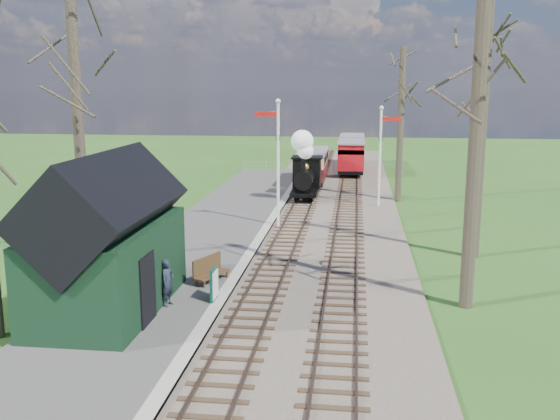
{
  "coord_description": "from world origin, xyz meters",
  "views": [
    {
      "loc": [
        2.96,
        -13.2,
        6.88
      ],
      "look_at": [
        -0.21,
        12.71,
        1.6
      ],
      "focal_mm": 40.0,
      "sensor_mm": 36.0,
      "label": 1
    }
  ],
  "objects": [
    {
      "name": "red_carriage_b",
      "position": [
        2.6,
        40.03,
        1.47
      ],
      "size": [
        2.02,
        5.0,
        2.13
      ],
      "color": "black",
      "rests_on": "ground"
    },
    {
      "name": "semaphore_far",
      "position": [
        4.37,
        22.0,
        3.35
      ],
      "size": [
        1.22,
        0.24,
        5.72
      ],
      "color": "silver",
      "rests_on": "ground"
    },
    {
      "name": "person",
      "position": [
        -2.66,
        4.47,
        0.93
      ],
      "size": [
        0.48,
        0.61,
        1.47
      ],
      "primitive_type": "imported",
      "rotation": [
        0.0,
        0.0,
        1.31
      ],
      "color": "#1A2230",
      "rests_on": "platform"
    },
    {
      "name": "red_carriage_a",
      "position": [
        2.6,
        34.53,
        1.47
      ],
      "size": [
        2.02,
        5.0,
        2.13
      ],
      "color": "black",
      "rests_on": "ground"
    },
    {
      "name": "ground",
      "position": [
        0.0,
        0.0,
        0.0
      ],
      "size": [
        140.0,
        140.0,
        0.0
      ],
      "primitive_type": "plane",
      "color": "#29581B",
      "rests_on": "ground"
    },
    {
      "name": "track_near",
      "position": [
        0.0,
        22.0,
        0.1
      ],
      "size": [
        1.6,
        60.0,
        0.15
      ],
      "color": "brown",
      "rests_on": "ground"
    },
    {
      "name": "sign_board",
      "position": [
        -1.36,
        5.1,
        0.73
      ],
      "size": [
        0.12,
        0.72,
        1.05
      ],
      "color": "#0D3F30",
      "rests_on": "platform"
    },
    {
      "name": "bare_trees",
      "position": [
        1.33,
        10.1,
        5.21
      ],
      "size": [
        15.51,
        22.39,
        12.0
      ],
      "color": "#382D23",
      "rests_on": "ground"
    },
    {
      "name": "locomotive",
      "position": [
        -0.01,
        23.54,
        1.93
      ],
      "size": [
        1.66,
        3.86,
        4.14
      ],
      "color": "black",
      "rests_on": "ground"
    },
    {
      "name": "coach",
      "position": [
        0.0,
        29.6,
        1.41
      ],
      "size": [
        1.93,
        6.62,
        2.03
      ],
      "color": "black",
      "rests_on": "ground"
    },
    {
      "name": "ballast_bed",
      "position": [
        1.3,
        22.0,
        0.05
      ],
      "size": [
        8.0,
        60.0,
        0.1
      ],
      "primitive_type": "cube",
      "color": "brown",
      "rests_on": "ground"
    },
    {
      "name": "bench",
      "position": [
        -1.96,
        6.96,
        0.61
      ],
      "size": [
        1.03,
        1.59,
        0.88
      ],
      "color": "#412D17",
      "rests_on": "platform"
    },
    {
      "name": "platform",
      "position": [
        -3.5,
        14.0,
        0.1
      ],
      "size": [
        5.0,
        44.0,
        0.2
      ],
      "primitive_type": "cube",
      "color": "#474442",
      "rests_on": "ground"
    },
    {
      "name": "semaphore_near",
      "position": [
        -0.77,
        16.0,
        3.62
      ],
      "size": [
        1.22,
        0.24,
        6.22
      ],
      "color": "silver",
      "rests_on": "ground"
    },
    {
      "name": "track_far",
      "position": [
        2.6,
        22.0,
        0.1
      ],
      "size": [
        1.6,
        60.0,
        0.15
      ],
      "color": "brown",
      "rests_on": "ground"
    },
    {
      "name": "coping_strip",
      "position": [
        -1.2,
        14.0,
        0.1
      ],
      "size": [
        0.4,
        44.0,
        0.21
      ],
      "primitive_type": "cube",
      "color": "#B2AD9E",
      "rests_on": "ground"
    },
    {
      "name": "station_shed",
      "position": [
        -4.3,
        4.0,
        2.27
      ],
      "size": [
        3.25,
        6.3,
        4.78
      ],
      "color": "black",
      "rests_on": "platform"
    },
    {
      "name": "fence_line",
      "position": [
        0.3,
        36.0,
        0.55
      ],
      "size": [
        12.6,
        0.08,
        1.0
      ],
      "color": "slate",
      "rests_on": "ground"
    },
    {
      "name": "distant_hills",
      "position": [
        1.4,
        64.38,
        -16.21
      ],
      "size": [
        114.4,
        48.0,
        22.02
      ],
      "color": "#385B23",
      "rests_on": "ground"
    }
  ]
}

